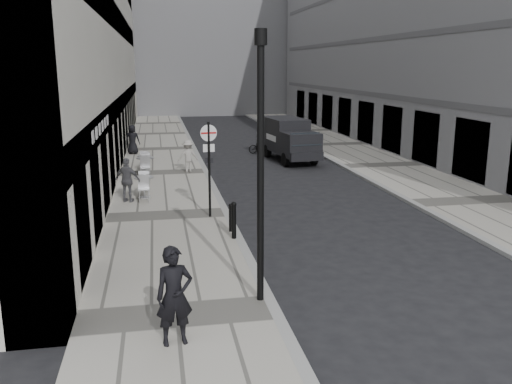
% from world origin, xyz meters
% --- Properties ---
extents(sidewalk, '(4.00, 60.00, 0.12)m').
position_xyz_m(sidewalk, '(-2.00, 18.00, 0.06)').
color(sidewalk, '#A6A196').
rests_on(sidewalk, ground).
extents(far_sidewalk, '(4.00, 60.00, 0.12)m').
position_xyz_m(far_sidewalk, '(9.00, 18.00, 0.06)').
color(far_sidewalk, '#A6A196').
rests_on(far_sidewalk, ground).
extents(building_far, '(24.00, 16.00, 22.00)m').
position_xyz_m(building_far, '(1.50, 56.00, 11.00)').
color(building_far, slate).
rests_on(building_far, ground).
extents(walking_man, '(0.73, 0.54, 1.83)m').
position_xyz_m(walking_man, '(-2.06, 1.54, 1.04)').
color(walking_man, black).
rests_on(walking_man, sidewalk).
extents(sign_post, '(0.54, 0.12, 3.16)m').
position_xyz_m(sign_post, '(-0.60, 9.88, 2.15)').
color(sign_post, black).
rests_on(sign_post, sidewalk).
extents(lamppost, '(0.25, 0.25, 5.61)m').
position_xyz_m(lamppost, '(-0.20, 3.11, 3.24)').
color(lamppost, black).
rests_on(lamppost, sidewalk).
extents(bollard_near, '(0.14, 0.14, 1.02)m').
position_xyz_m(bollard_near, '(-0.15, 7.41, 0.63)').
color(bollard_near, black).
rests_on(bollard_near, sidewalk).
extents(bollard_far, '(0.11, 0.11, 0.81)m').
position_xyz_m(bollard_far, '(-0.15, 8.11, 0.52)').
color(bollard_far, black).
rests_on(bollard_far, sidewalk).
extents(panel_van, '(2.28, 4.94, 2.25)m').
position_xyz_m(panel_van, '(4.78, 20.76, 1.27)').
color(panel_van, black).
rests_on(panel_van, ground).
extents(cyclist, '(1.61, 0.83, 1.66)m').
position_xyz_m(cyclist, '(3.78, 23.54, 0.65)').
color(cyclist, black).
rests_on(cyclist, ground).
extents(pedestrian_a, '(1.04, 0.72, 1.64)m').
position_xyz_m(pedestrian_a, '(-3.37, 12.42, 0.94)').
color(pedestrian_a, '#545358').
rests_on(pedestrian_a, sidewalk).
extents(pedestrian_b, '(1.03, 0.65, 1.52)m').
position_xyz_m(pedestrian_b, '(-0.83, 17.87, 0.88)').
color(pedestrian_b, '#A39D96').
rests_on(pedestrian_b, sidewalk).
extents(pedestrian_c, '(0.90, 0.68, 1.65)m').
position_xyz_m(pedestrian_c, '(-3.60, 23.87, 0.95)').
color(pedestrian_c, black).
rests_on(pedestrian_c, sidewalk).
extents(cafe_table_near, '(0.74, 1.67, 0.95)m').
position_xyz_m(cafe_table_near, '(-2.80, 12.96, 0.60)').
color(cafe_table_near, silver).
rests_on(cafe_table_near, sidewalk).
extents(cafe_table_mid, '(0.79, 1.79, 1.02)m').
position_xyz_m(cafe_table_mid, '(-2.80, 17.14, 0.64)').
color(cafe_table_mid, '#ABABAD').
rests_on(cafe_table_mid, sidewalk).
extents(cafe_table_far, '(0.68, 1.53, 0.87)m').
position_xyz_m(cafe_table_far, '(-2.88, 18.55, 0.56)').
color(cafe_table_far, silver).
rests_on(cafe_table_far, sidewalk).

